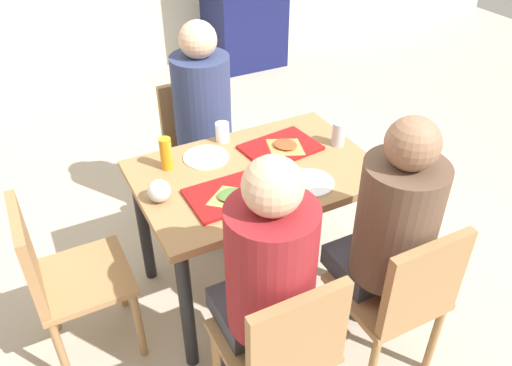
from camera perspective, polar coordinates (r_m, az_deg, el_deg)
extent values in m
cube|color=#B7A893|center=(2.88, 0.00, -11.06)|extent=(10.00, 10.00, 0.02)
cube|color=#9E7247|center=(2.40, 0.00, 1.05)|extent=(1.11, 0.75, 0.04)
cylinder|color=black|center=(2.29, -7.69, -13.91)|extent=(0.06, 0.06, 0.70)
cylinder|color=black|center=(2.66, 12.79, -6.23)|extent=(0.06, 0.06, 0.70)
cylinder|color=black|center=(2.73, -12.40, -4.79)|extent=(0.06, 0.06, 0.70)
cylinder|color=black|center=(3.05, 5.61, 0.65)|extent=(0.06, 0.06, 0.70)
cube|color=#9E7247|center=(2.07, 1.76, -17.17)|extent=(0.40, 0.40, 0.03)
cube|color=#9E7247|center=(1.81, 4.75, -17.00)|extent=(0.38, 0.04, 0.40)
cylinder|color=#9E7247|center=(2.30, -4.43, -19.07)|extent=(0.04, 0.04, 0.42)
cylinder|color=#9E7247|center=(2.39, 3.35, -16.06)|extent=(0.04, 0.04, 0.42)
cube|color=#9E7247|center=(2.30, 14.26, -11.63)|extent=(0.40, 0.40, 0.03)
cube|color=#9E7247|center=(2.07, 18.28, -10.62)|extent=(0.38, 0.04, 0.40)
cylinder|color=#9E7247|center=(2.47, 7.83, -14.15)|extent=(0.04, 0.04, 0.42)
cylinder|color=#9E7247|center=(2.63, 14.11, -11.27)|extent=(0.04, 0.04, 0.42)
cylinder|color=#9E7247|center=(2.49, 19.18, -16.10)|extent=(0.04, 0.04, 0.42)
cube|color=#9E7247|center=(3.08, -5.75, 2.91)|extent=(0.40, 0.40, 0.03)
cube|color=#9E7247|center=(3.12, -7.26, 7.81)|extent=(0.38, 0.04, 0.40)
cylinder|color=#9E7247|center=(3.13, -1.45, -1.27)|extent=(0.04, 0.04, 0.42)
cylinder|color=#9E7247|center=(3.03, -7.24, -3.02)|extent=(0.04, 0.04, 0.42)
cylinder|color=#9E7247|center=(3.38, -3.98, 1.79)|extent=(0.04, 0.04, 0.42)
cylinder|color=#9E7247|center=(3.29, -9.39, 0.27)|extent=(0.04, 0.04, 0.42)
cube|color=#9E7247|center=(2.41, -18.69, -9.97)|extent=(0.40, 0.40, 0.03)
cube|color=#9E7247|center=(2.27, -24.11, -7.33)|extent=(0.04, 0.38, 0.40)
cylinder|color=#9E7247|center=(2.70, -15.00, -9.98)|extent=(0.04, 0.04, 0.42)
cylinder|color=#9E7247|center=(2.47, -12.92, -15.11)|extent=(0.04, 0.04, 0.42)
cylinder|color=#9E7247|center=(2.69, -22.09, -11.96)|extent=(0.04, 0.04, 0.42)
cylinder|color=#9E7247|center=(2.46, -20.83, -17.34)|extent=(0.04, 0.04, 0.42)
cylinder|color=#383842|center=(2.34, -2.96, -17.00)|extent=(0.10, 0.10, 0.45)
cylinder|color=#383842|center=(2.38, 0.67, -15.63)|extent=(0.10, 0.10, 0.45)
cube|color=#383842|center=(2.09, 0.04, -13.58)|extent=(0.32, 0.28, 0.10)
cylinder|color=maroon|center=(1.80, 1.67, -9.44)|extent=(0.32, 0.32, 0.52)
sphere|color=#DBAD89|center=(1.57, 1.88, -0.36)|extent=(0.20, 0.20, 0.20)
cylinder|color=#383842|center=(2.53, 8.82, -12.26)|extent=(0.10, 0.10, 0.45)
cylinder|color=#383842|center=(2.60, 11.77, -10.95)|extent=(0.10, 0.10, 0.45)
cube|color=#383842|center=(2.32, 12.47, -8.52)|extent=(0.32, 0.28, 0.10)
cylinder|color=brown|center=(2.06, 15.40, -4.11)|extent=(0.32, 0.32, 0.52)
sphere|color=#8C664C|center=(1.87, 17.06, 4.22)|extent=(0.20, 0.20, 0.20)
cylinder|color=#383842|center=(3.05, -2.48, -2.10)|extent=(0.10, 0.10, 0.45)
cylinder|color=#383842|center=(3.00, -5.25, -2.95)|extent=(0.10, 0.10, 0.45)
cube|color=#383842|center=(2.94, -4.86, 2.77)|extent=(0.32, 0.28, 0.10)
cylinder|color=navy|center=(2.88, -6.04, 9.02)|extent=(0.32, 0.32, 0.52)
sphere|color=#DBAD89|center=(2.74, -6.50, 15.59)|extent=(0.20, 0.20, 0.20)
cube|color=#B21414|center=(2.22, -2.92, -1.34)|extent=(0.36, 0.26, 0.02)
cube|color=#B21414|center=(2.55, 2.75, 3.96)|extent=(0.39, 0.30, 0.02)
cylinder|color=white|center=(2.49, -5.59, 2.88)|extent=(0.22, 0.22, 0.01)
cylinder|color=white|center=(2.32, 6.01, 0.05)|extent=(0.22, 0.22, 0.01)
pyramid|color=tan|center=(2.19, -2.76, -1.50)|extent=(0.17, 0.14, 0.01)
ellipsoid|color=#4C7233|center=(2.18, -2.77, -1.29)|extent=(0.12, 0.10, 0.01)
pyramid|color=#C68C47|center=(2.54, 3.29, 4.14)|extent=(0.21, 0.22, 0.01)
ellipsoid|color=#B74723|center=(2.53, 3.30, 4.33)|extent=(0.15, 0.15, 0.01)
cylinder|color=white|center=(2.60, -3.77, 5.68)|extent=(0.07, 0.07, 0.10)
cylinder|color=white|center=(2.15, 4.54, -1.46)|extent=(0.07, 0.07, 0.10)
cylinder|color=#B7BCC6|center=(2.59, 9.19, 5.43)|extent=(0.07, 0.07, 0.12)
cylinder|color=orange|center=(2.40, -9.99, 3.24)|extent=(0.06, 0.06, 0.16)
sphere|color=silver|center=(2.21, -10.73, -0.87)|extent=(0.10, 0.10, 0.10)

